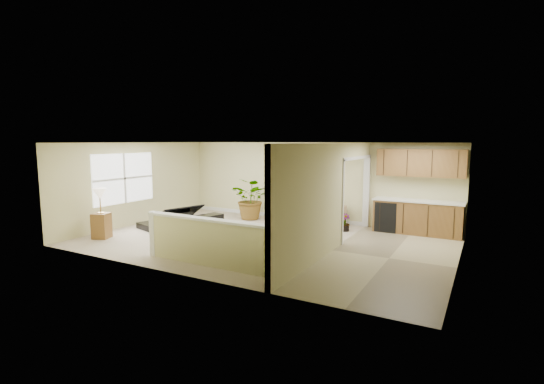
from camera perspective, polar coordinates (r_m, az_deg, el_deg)
The scene contains 20 objects.
floor at distance 10.16m, azimuth -1.16°, elevation -7.09°, with size 9.00×9.00×0.00m, color tan.
back_wall at distance 12.59m, azimuth 5.66°, elevation 1.47°, with size 9.00×0.04×2.50m, color #CAC58A.
front_wall at distance 7.51m, azimuth -12.71°, elevation -2.70°, with size 9.00×0.04×2.50m, color #CAC58A.
left_wall at distance 12.77m, azimuth -18.95°, elevation 1.18°, with size 0.04×6.00×2.50m, color #CAC58A.
right_wall at distance 8.63m, azimuth 25.70°, elevation -1.95°, with size 0.04×6.00×2.50m, color #CAC58A.
ceiling at distance 9.84m, azimuth -1.20°, elevation 7.15°, with size 9.00×6.00×0.04m, color white.
kitchen_vinyl at distance 9.06m, azimuth 16.60°, elevation -9.18°, with size 2.70×6.00×0.01m, color tan.
interior_partition at distance 9.41m, azimuth 9.15°, elevation -0.79°, with size 0.18×5.99×2.50m.
pony_half_wall at distance 8.14m, azimuth -8.88°, elevation -7.09°, with size 3.42×0.22×1.00m.
left_window at distance 12.41m, azimuth -20.65°, elevation 1.87°, with size 0.05×2.15×1.45m, color white.
wall_art_left at distance 12.93m, azimuth 1.76°, elevation 3.88°, with size 0.48×0.04×0.58m.
wall_mirror at distance 12.41m, azimuth 6.92°, elevation 3.91°, with size 0.55×0.04×0.55m.
kitchen_cabinets at distance 11.51m, azimuth 19.86°, elevation -1.40°, with size 2.36×0.65×2.33m.
piano at distance 11.91m, azimuth -13.92°, elevation -1.92°, with size 2.26×2.26×1.58m.
piano_bench at distance 10.92m, azimuth -9.24°, elevation -4.70°, with size 0.41×0.82×0.54m, color black.
loveseat at distance 12.16m, azimuth 6.91°, elevation -3.23°, with size 1.62×1.12×0.83m.
accent_table at distance 12.69m, azimuth 1.90°, elevation -1.77°, with size 0.56×0.56×0.82m.
palm_plant at distance 12.81m, azimuth -2.94°, elevation -1.05°, with size 1.30×1.16×1.35m.
small_plant at distance 11.40m, azimuth 10.50°, elevation -4.54°, with size 0.36×0.36×0.49m.
lamp_stand at distance 11.26m, azimuth -23.52°, elevation -3.37°, with size 0.51×0.51×1.32m.
Camera 1 is at (4.92, -8.52, 2.54)m, focal length 26.00 mm.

